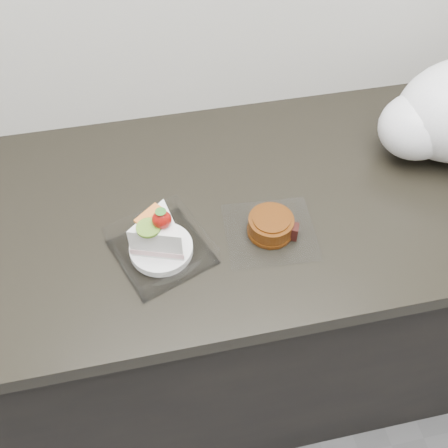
% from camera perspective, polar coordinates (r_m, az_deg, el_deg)
% --- Properties ---
extents(counter, '(2.04, 0.64, 0.90)m').
position_cam_1_polar(counter, '(1.43, 1.29, -9.11)').
color(counter, black).
rests_on(counter, ground).
extents(cake_tray, '(0.22, 0.22, 0.13)m').
position_cam_1_polar(cake_tray, '(0.96, -7.30, -2.04)').
color(cake_tray, white).
rests_on(cake_tray, counter).
extents(mooncake_wrap, '(0.19, 0.18, 0.04)m').
position_cam_1_polar(mooncake_wrap, '(1.00, 5.44, -0.30)').
color(mooncake_wrap, white).
rests_on(mooncake_wrap, counter).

